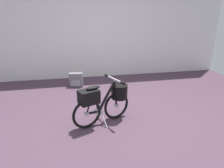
{
  "coord_description": "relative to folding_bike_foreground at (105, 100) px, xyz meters",
  "views": [
    {
      "loc": [
        -0.72,
        -2.51,
        1.56
      ],
      "look_at": [
        -0.13,
        0.33,
        0.55
      ],
      "focal_mm": 30.34,
      "sensor_mm": 36.0,
      "label": 1
    }
  ],
  "objects": [
    {
      "name": "ground_plane",
      "position": [
        0.29,
        -0.11,
        -0.38
      ],
      "size": [
        7.06,
        7.06,
        0.0
      ],
      "primitive_type": "plane",
      "color": "#473342"
    },
    {
      "name": "folding_bike_foreground",
      "position": [
        0.0,
        0.0,
        0.0
      ],
      "size": [
        0.93,
        0.56,
        0.7
      ],
      "color": "black",
      "rests_on": "ground_plane"
    },
    {
      "name": "backpack_on_floor",
      "position": [
        -0.4,
        1.75,
        -0.22
      ],
      "size": [
        0.33,
        0.21,
        0.34
      ],
      "color": "slate",
      "rests_on": "ground_plane"
    },
    {
      "name": "back_wall",
      "position": [
        0.29,
        2.55,
        1.18
      ],
      "size": [
        7.06,
        0.1,
        3.12
      ],
      "primitive_type": "cube",
      "color": "white",
      "rests_on": "ground_plane"
    }
  ]
}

